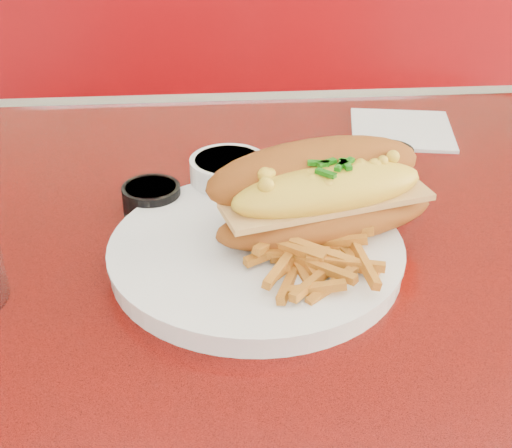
{
  "coord_description": "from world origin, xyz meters",
  "views": [
    {
      "loc": [
        -0.12,
        -0.54,
        1.13
      ],
      "look_at": [
        -0.08,
        -0.01,
        0.81
      ],
      "focal_mm": 50.0,
      "sensor_mm": 36.0,
      "label": 1
    }
  ],
  "objects": [
    {
      "name": "diner_table",
      "position": [
        0.0,
        0.0,
        0.61
      ],
      "size": [
        1.23,
        0.83,
        0.77
      ],
      "color": "#B9140B",
      "rests_on": "ground"
    },
    {
      "name": "booth_bench_far",
      "position": [
        0.0,
        0.81,
        0.29
      ],
      "size": [
        1.2,
        0.51,
        0.9
      ],
      "color": "maroon",
      "rests_on": "ground"
    },
    {
      "name": "dinner_plate",
      "position": [
        -0.08,
        -0.01,
        0.78
      ],
      "size": [
        0.27,
        0.27,
        0.02
      ],
      "rotation": [
        0.0,
        0.0,
        -0.03
      ],
      "color": "white",
      "rests_on": "diner_table"
    },
    {
      "name": "mac_hoagie",
      "position": [
        -0.02,
        0.01,
        0.83
      ],
      "size": [
        0.22,
        0.15,
        0.09
      ],
      "rotation": [
        0.0,
        0.0,
        0.26
      ],
      "color": "#994F18",
      "rests_on": "dinner_plate"
    },
    {
      "name": "fries_pile",
      "position": [
        -0.03,
        -0.05,
        0.8
      ],
      "size": [
        0.12,
        0.11,
        0.03
      ],
      "primitive_type": null,
      "rotation": [
        0.0,
        0.0,
        0.29
      ],
      "color": "orange",
      "rests_on": "dinner_plate"
    },
    {
      "name": "fork",
      "position": [
        -0.03,
        -0.03,
        0.79
      ],
      "size": [
        0.03,
        0.13,
        0.0
      ],
      "rotation": [
        0.0,
        0.0,
        1.45
      ],
      "color": "silver",
      "rests_on": "dinner_plate"
    },
    {
      "name": "gravy_ramekin",
      "position": [
        -0.1,
        0.12,
        0.79
      ],
      "size": [
        0.1,
        0.1,
        0.04
      ],
      "rotation": [
        0.0,
        0.0,
        -0.41
      ],
      "color": "white",
      "rests_on": "diner_table"
    },
    {
      "name": "sauce_cup_left",
      "position": [
        -0.18,
        0.09,
        0.79
      ],
      "size": [
        0.08,
        0.08,
        0.03
      ],
      "rotation": [
        0.0,
        0.0,
        -0.39
      ],
      "color": "black",
      "rests_on": "diner_table"
    },
    {
      "name": "sauce_cup_right",
      "position": [
        0.08,
        0.16,
        0.78
      ],
      "size": [
        0.06,
        0.06,
        0.03
      ],
      "rotation": [
        0.0,
        0.0,
        0.24
      ],
      "color": "black",
      "rests_on": "diner_table"
    },
    {
      "name": "paper_napkin",
      "position": [
        0.12,
        0.27,
        0.77
      ],
      "size": [
        0.14,
        0.14,
        0.0
      ],
      "primitive_type": "cube",
      "rotation": [
        0.0,
        0.0,
        -0.17
      ],
      "color": "white",
      "rests_on": "diner_table"
    }
  ]
}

